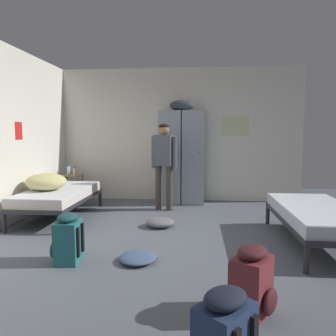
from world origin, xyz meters
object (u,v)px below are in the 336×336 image
(bedding_heap, at_px, (46,182))
(person_traveler, at_px, (164,158))
(water_bottle, at_px, (68,170))
(lotion_bottle, at_px, (74,171))
(shelf_unit, at_px, (72,185))
(bed_right, at_px, (318,215))
(clothes_pile_denim, at_px, (138,257))
(backpack_maroon, at_px, (253,282))
(backpack_teal, at_px, (67,239))
(clothes_pile_grey, at_px, (160,222))
(locker_bank, at_px, (182,155))
(bed_left_rear, at_px, (59,195))

(bedding_heap, distance_m, person_traveler, 2.06)
(water_bottle, xyz_separation_m, lotion_bottle, (0.15, -0.06, -0.01))
(lotion_bottle, bearing_deg, shelf_unit, 150.26)
(person_traveler, xyz_separation_m, water_bottle, (-2.02, 0.53, -0.30))
(bed_right, bearing_deg, clothes_pile_denim, -160.73)
(lotion_bottle, bearing_deg, backpack_maroon, -53.43)
(lotion_bottle, bearing_deg, bed_right, -28.75)
(bedding_heap, height_order, backpack_teal, bedding_heap)
(lotion_bottle, height_order, clothes_pile_grey, lotion_bottle)
(water_bottle, height_order, clothes_pile_denim, water_bottle)
(bed_right, height_order, clothes_pile_denim, bed_right)
(bed_right, distance_m, water_bottle, 4.74)
(locker_bank, relative_size, shelf_unit, 3.63)
(bedding_heap, xyz_separation_m, backpack_teal, (1.04, -1.71, -0.37))
(clothes_pile_denim, bearing_deg, lotion_bottle, 121.88)
(bed_right, height_order, lotion_bottle, lotion_bottle)
(bed_right, relative_size, lotion_bottle, 11.32)
(bedding_heap, bearing_deg, backpack_teal, -58.73)
(locker_bank, distance_m, person_traveler, 0.72)
(locker_bank, height_order, clothes_pile_grey, locker_bank)
(backpack_teal, relative_size, clothes_pile_grey, 1.28)
(person_traveler, bearing_deg, backpack_teal, -107.27)
(bed_right, bearing_deg, lotion_bottle, 151.25)
(person_traveler, xyz_separation_m, backpack_maroon, (1.05, -3.47, -0.70))
(clothes_pile_grey, bearing_deg, bed_left_rear, 166.60)
(backpack_teal, distance_m, clothes_pile_grey, 1.69)
(locker_bank, xyz_separation_m, clothes_pile_denim, (-0.33, -3.14, -0.93))
(bed_left_rear, xyz_separation_m, water_bottle, (-0.33, 1.24, 0.28))
(backpack_teal, bearing_deg, clothes_pile_grey, 59.39)
(lotion_bottle, xyz_separation_m, backpack_teal, (1.07, -3.04, -0.39))
(locker_bank, bearing_deg, backpack_teal, -108.72)
(bedding_heap, height_order, backpack_maroon, bedding_heap)
(bed_right, xyz_separation_m, backpack_teal, (-2.93, -0.85, -0.12))
(person_traveler, height_order, backpack_maroon, person_traveler)
(locker_bank, height_order, bed_left_rear, locker_bank)
(backpack_teal, bearing_deg, bed_left_rear, 115.57)
(bed_right, relative_size, person_traveler, 1.20)
(lotion_bottle, bearing_deg, clothes_pile_denim, -58.12)
(bed_left_rear, height_order, lotion_bottle, lotion_bottle)
(locker_bank, relative_size, water_bottle, 10.29)
(shelf_unit, xyz_separation_m, person_traveler, (1.94, -0.51, 0.61))
(water_bottle, distance_m, clothes_pile_grey, 2.72)
(bed_right, height_order, bedding_heap, bedding_heap)
(bed_left_rear, xyz_separation_m, person_traveler, (1.69, 0.71, 0.57))
(water_bottle, bearing_deg, bed_left_rear, -75.08)
(backpack_maroon, bearing_deg, lotion_bottle, 126.57)
(shelf_unit, xyz_separation_m, bed_right, (4.07, -2.24, 0.04))
(lotion_bottle, xyz_separation_m, clothes_pile_grey, (1.93, -1.59, -0.58))
(backpack_teal, bearing_deg, bedding_heap, 121.27)
(bedding_heap, relative_size, clothes_pile_denim, 1.43)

